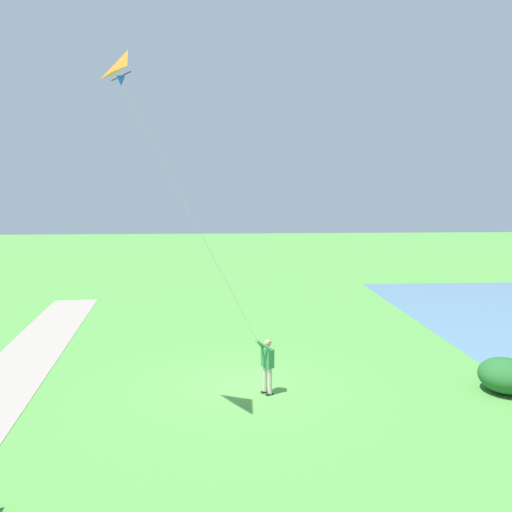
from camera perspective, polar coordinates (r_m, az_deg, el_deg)
ground_plane at (r=17.73m, az=-1.61°, el=-13.71°), size 120.00×120.00×0.00m
person_kite_flyer at (r=16.67m, az=1.19°, el=-11.27°), size 0.62×0.55×1.83m
flying_kite at (r=13.77m, az=-13.54°, el=18.74°), size 3.79×2.92×7.84m
lakeside_shrub at (r=18.71m, az=25.24°, el=-11.54°), size 1.60×1.73×1.07m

